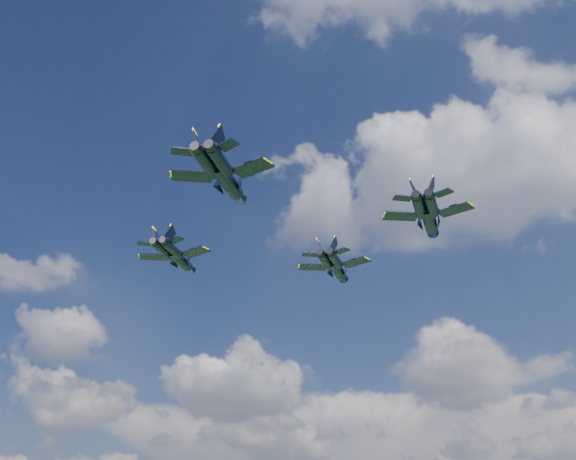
{
  "coord_description": "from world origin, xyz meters",
  "views": [
    {
      "loc": [
        36.11,
        -87.35,
        10.66
      ],
      "look_at": [
        -6.22,
        -0.95,
        55.05
      ],
      "focal_mm": 45.0,
      "sensor_mm": 36.0,
      "label": 1
    }
  ],
  "objects_px": {
    "jet_lead": "(338,270)",
    "jet_right": "(430,220)",
    "jet_left": "(181,260)",
    "jet_slot": "(229,182)"
  },
  "relations": [
    {
      "from": "jet_lead",
      "to": "jet_right",
      "type": "relative_size",
      "value": 0.99
    },
    {
      "from": "jet_left",
      "to": "jet_right",
      "type": "distance_m",
      "value": 38.99
    },
    {
      "from": "jet_slot",
      "to": "jet_left",
      "type": "bearing_deg",
      "value": 125.61
    },
    {
      "from": "jet_left",
      "to": "jet_right",
      "type": "height_order",
      "value": "jet_right"
    },
    {
      "from": "jet_lead",
      "to": "jet_left",
      "type": "xyz_separation_m",
      "value": [
        -17.98,
        -21.13,
        -2.73
      ]
    },
    {
      "from": "jet_left",
      "to": "jet_right",
      "type": "bearing_deg",
      "value": -1.53
    },
    {
      "from": "jet_left",
      "to": "jet_lead",
      "type": "bearing_deg",
      "value": 39.53
    },
    {
      "from": "jet_slot",
      "to": "jet_lead",
      "type": "bearing_deg",
      "value": 80.6
    },
    {
      "from": "jet_lead",
      "to": "jet_slot",
      "type": "distance_m",
      "value": 39.26
    },
    {
      "from": "jet_lead",
      "to": "jet_slot",
      "type": "bearing_deg",
      "value": -96.82
    }
  ]
}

